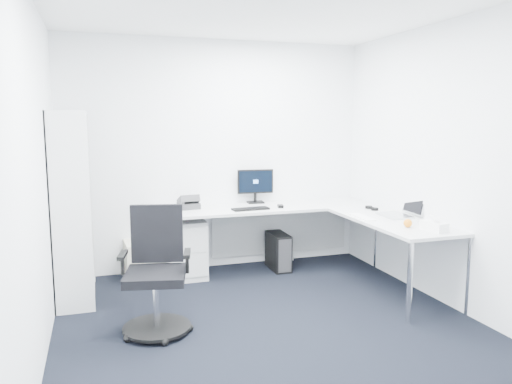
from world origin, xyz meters
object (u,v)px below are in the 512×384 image
object	(u,v)px
laptop	(395,204)
monitor	(256,186)
bookshelf	(72,207)
l_desk	(280,245)
task_chair	(155,272)

from	to	relation	value
laptop	monitor	bearing A→B (deg)	134.76
bookshelf	l_desk	bearing A→B (deg)	-1.32
laptop	task_chair	bearing A→B (deg)	-168.10
task_chair	laptop	bearing A→B (deg)	21.15
l_desk	task_chair	xyz separation A→B (m)	(-1.50, -1.06, 0.14)
task_chair	bookshelf	bearing A→B (deg)	133.30
l_desk	monitor	size ratio (longest dim) A/B	5.98
l_desk	bookshelf	bearing A→B (deg)	178.68
laptop	bookshelf	bearing A→B (deg)	170.48
task_chair	monitor	size ratio (longest dim) A/B	2.39
bookshelf	monitor	distance (m)	2.15
l_desk	monitor	distance (m)	0.86
bookshelf	task_chair	world-z (taller)	bookshelf
l_desk	task_chair	size ratio (longest dim) A/B	2.50
monitor	laptop	distance (m)	1.70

